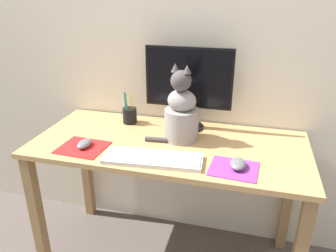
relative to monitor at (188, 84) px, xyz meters
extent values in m
cube|color=beige|center=(-0.05, 0.13, 0.28)|extent=(7.00, 0.04, 2.50)
cube|color=tan|center=(-0.05, -0.20, -0.25)|extent=(1.31, 0.59, 0.02)
cube|color=olive|center=(-0.66, -0.46, -0.62)|extent=(0.05, 0.05, 0.71)
cube|color=olive|center=(-0.66, 0.06, -0.62)|extent=(0.05, 0.05, 0.71)
cube|color=olive|center=(0.57, 0.06, -0.62)|extent=(0.05, 0.05, 0.71)
cylinder|color=black|center=(0.00, 0.00, -0.23)|extent=(0.17, 0.17, 0.01)
cylinder|color=black|center=(0.00, 0.00, -0.18)|extent=(0.04, 0.04, 0.11)
cube|color=black|center=(0.00, 0.00, 0.03)|extent=(0.44, 0.02, 0.31)
cube|color=black|center=(0.00, -0.01, 0.03)|extent=(0.42, 0.00, 0.28)
cube|color=silver|center=(-0.07, -0.39, -0.23)|extent=(0.44, 0.18, 0.02)
cube|color=white|center=(-0.07, -0.39, -0.22)|extent=(0.42, 0.16, 0.01)
cube|color=red|center=(-0.42, -0.36, -0.24)|extent=(0.22, 0.20, 0.00)
cube|color=purple|center=(0.27, -0.38, -0.24)|extent=(0.21, 0.18, 0.00)
ellipsoid|color=slate|center=(-0.41, -0.35, -0.22)|extent=(0.06, 0.10, 0.03)
ellipsoid|color=slate|center=(0.29, -0.37, -0.22)|extent=(0.06, 0.10, 0.03)
cylinder|color=gray|center=(0.00, -0.15, -0.16)|extent=(0.20, 0.20, 0.15)
ellipsoid|color=gray|center=(0.00, -0.15, -0.04)|extent=(0.17, 0.15, 0.11)
sphere|color=#474242|center=(0.00, -0.16, 0.06)|extent=(0.12, 0.12, 0.10)
cone|color=#474242|center=(-0.03, -0.15, 0.12)|extent=(0.05, 0.05, 0.04)
cone|color=#474242|center=(0.03, -0.17, 0.12)|extent=(0.05, 0.05, 0.04)
cylinder|color=#474242|center=(-0.06, -0.21, -0.23)|extent=(0.21, 0.04, 0.02)
cylinder|color=black|center=(-0.32, -0.02, -0.20)|extent=(0.08, 0.08, 0.08)
cylinder|color=yellow|center=(-0.30, -0.02, -0.13)|extent=(0.01, 0.03, 0.14)
cylinder|color=green|center=(-0.33, -0.03, -0.13)|extent=(0.02, 0.01, 0.14)
cylinder|color=#1E47B2|center=(-0.34, -0.03, -0.13)|extent=(0.02, 0.03, 0.14)
camera|label=1|loc=(0.31, -1.57, 0.46)|focal=35.00mm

